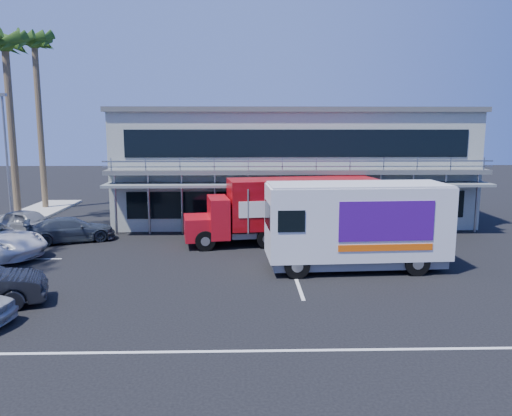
{
  "coord_description": "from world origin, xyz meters",
  "views": [
    {
      "loc": [
        -0.16,
        -19.07,
        6.21
      ],
      "look_at": [
        0.46,
        4.61,
        2.3
      ],
      "focal_mm": 35.0,
      "sensor_mm": 36.0,
      "label": 1
    }
  ],
  "objects": [
    {
      "name": "white_van",
      "position": [
        4.73,
        2.0,
        2.01
      ],
      "size": [
        7.86,
        3.06,
        3.78
      ],
      "rotation": [
        0.0,
        0.0,
        0.05
      ],
      "color": "silver",
      "rests_on": "ground"
    },
    {
      "name": "building",
      "position": [
        3.0,
        14.94,
        3.66
      ],
      "size": [
        22.4,
        12.0,
        7.3
      ],
      "color": "#969D90",
      "rests_on": "ground"
    },
    {
      "name": "parked_car_d",
      "position": [
        -9.5,
        7.6,
        0.67
      ],
      "size": [
        4.95,
        3.43,
        1.33
      ],
      "primitive_type": "imported",
      "rotation": [
        0.0,
        0.0,
        1.95
      ],
      "color": "#303740",
      "rests_on": "ground"
    },
    {
      "name": "parked_car_e",
      "position": [
        -12.5,
        9.33,
        0.73
      ],
      "size": [
        4.64,
        3.38,
        1.47
      ],
      "primitive_type": "imported",
      "rotation": [
        0.0,
        0.0,
        1.14
      ],
      "color": "slate",
      "rests_on": "ground"
    },
    {
      "name": "light_pole_far",
      "position": [
        -14.2,
        11.0,
        4.5
      ],
      "size": [
        0.5,
        0.25,
        8.09
      ],
      "color": "gray",
      "rests_on": "ground"
    },
    {
      "name": "palm_f",
      "position": [
        -15.1,
        18.5,
        11.47
      ],
      "size": [
        2.8,
        2.8,
        13.25
      ],
      "color": "brown",
      "rests_on": "ground"
    },
    {
      "name": "palm_e",
      "position": [
        -14.7,
        13.0,
        10.57
      ],
      "size": [
        2.8,
        2.8,
        12.25
      ],
      "color": "brown",
      "rests_on": "ground"
    },
    {
      "name": "red_truck",
      "position": [
        2.3,
        7.13,
        1.89
      ],
      "size": [
        10.44,
        3.88,
        3.43
      ],
      "rotation": [
        0.0,
        0.0,
        0.15
      ],
      "color": "#B10E19",
      "rests_on": "ground"
    },
    {
      "name": "ground",
      "position": [
        0.0,
        0.0,
        0.0
      ],
      "size": [
        120.0,
        120.0,
        0.0
      ],
      "primitive_type": "plane",
      "color": "black",
      "rests_on": "ground"
    }
  ]
}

